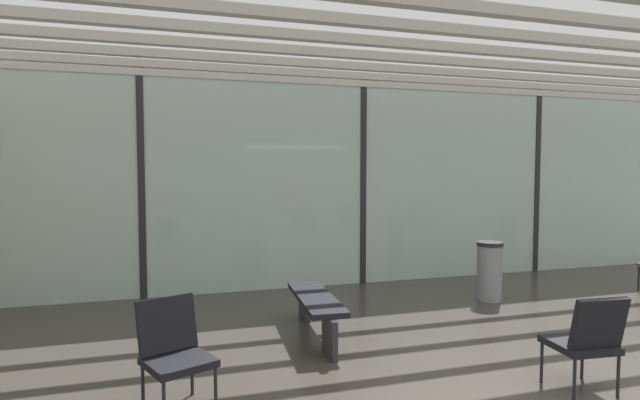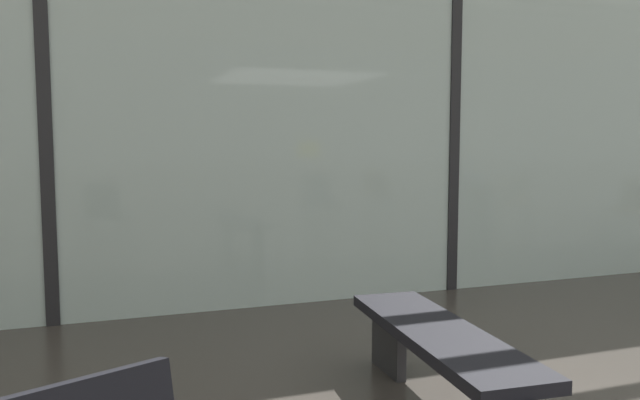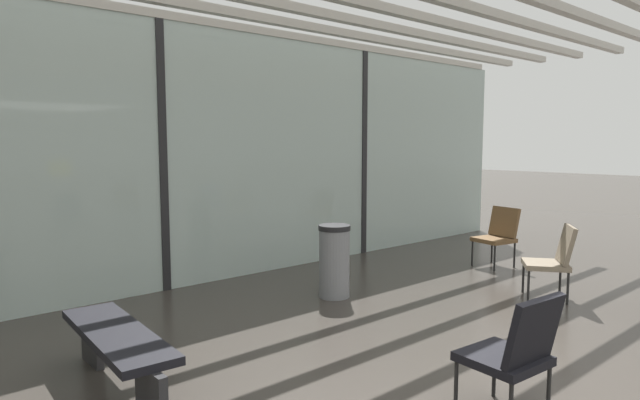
{
  "view_description": "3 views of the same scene",
  "coord_description": "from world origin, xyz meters",
  "views": [
    {
      "loc": [
        -3.14,
        -2.69,
        1.91
      ],
      "look_at": [
        -1.18,
        3.76,
        1.51
      ],
      "focal_mm": 28.32,
      "sensor_mm": 36.0,
      "label": 1
    },
    {
      "loc": [
        -3.08,
        0.17,
        1.4
      ],
      "look_at": [
        -0.99,
        6.14,
        0.8
      ],
      "focal_mm": 34.27,
      "sensor_mm": 36.0,
      "label": 2
    },
    {
      "loc": [
        -2.96,
        -1.06,
        1.82
      ],
      "look_at": [
        1.85,
        4.38,
        1.06
      ],
      "focal_mm": 30.67,
      "sensor_mm": 36.0,
      "label": 3
    }
  ],
  "objects": [
    {
      "name": "glass_curtain_wall",
      "position": [
        0.0,
        5.2,
        1.64
      ],
      "size": [
        14.0,
        0.08,
        3.28
      ],
      "primitive_type": "cube",
      "color": "#A3B7B2",
      "rests_on": "ground"
    },
    {
      "name": "window_mullion_0",
      "position": [
        -3.5,
        5.2,
        1.64
      ],
      "size": [
        0.1,
        0.12,
        3.28
      ],
      "primitive_type": "cube",
      "color": "black",
      "rests_on": "ground"
    },
    {
      "name": "window_mullion_1",
      "position": [
        0.0,
        5.2,
        1.64
      ],
      "size": [
        0.1,
        0.12,
        3.28
      ],
      "primitive_type": "cube",
      "color": "black",
      "rests_on": "ground"
    },
    {
      "name": "window_mullion_2",
      "position": [
        3.5,
        5.2,
        1.64
      ],
      "size": [
        0.1,
        0.12,
        3.28
      ],
      "primitive_type": "cube",
      "color": "black",
      "rests_on": "ground"
    },
    {
      "name": "ceiling_slats",
      "position": [
        0.0,
        1.9,
        3.33
      ],
      "size": [
        13.72,
        6.72,
        0.1
      ],
      "color": "#B7B2A8",
      "rests_on": "glass_curtain_wall"
    },
    {
      "name": "parked_airplane",
      "position": [
        -1.55,
        9.84,
        2.02
      ],
      "size": [
        12.44,
        4.04,
        4.04
      ],
      "color": "silver",
      "rests_on": "ground"
    },
    {
      "name": "lounge_chair_1",
      "position": [
        0.24,
        0.66,
        0.49
      ],
      "size": [
        0.52,
        0.56,
        0.87
      ],
      "rotation": [
        0.0,
        0.0,
        3.06
      ],
      "color": "black",
      "rests_on": "ground"
    },
    {
      "name": "lounge_chair_2",
      "position": [
        -3.11,
        1.43,
        0.49
      ],
      "size": [
        0.65,
        0.67,
        0.87
      ],
      "rotation": [
        0.0,
        0.0,
        0.4
      ],
      "color": "black",
      "rests_on": "ground"
    },
    {
      "name": "waiting_bench",
      "position": [
        -1.53,
        2.78,
        0.36
      ],
      "size": [
        0.5,
        1.7,
        0.47
      ],
      "rotation": [
        0.0,
        0.0,
        1.5
      ],
      "color": "black",
      "rests_on": "ground"
    },
    {
      "name": "trash_bin",
      "position": [
        1.36,
        3.57,
        0.43
      ],
      "size": [
        0.38,
        0.38,
        0.86
      ],
      "color": "slate",
      "rests_on": "ground"
    }
  ]
}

